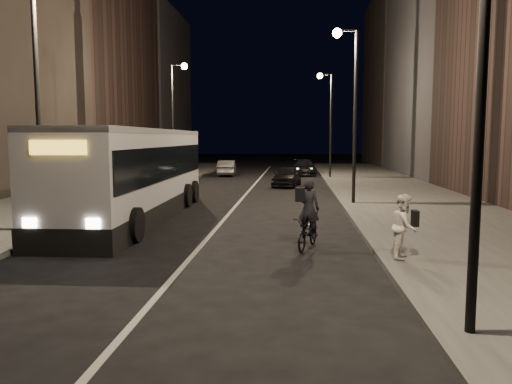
% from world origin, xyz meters
% --- Properties ---
extents(ground, '(180.00, 180.00, 0.00)m').
position_xyz_m(ground, '(0.00, 0.00, 0.00)').
color(ground, black).
rests_on(ground, ground).
extents(sidewalk_right, '(7.00, 70.00, 0.16)m').
position_xyz_m(sidewalk_right, '(8.50, 14.00, 0.08)').
color(sidewalk_right, '#393A37').
rests_on(sidewalk_right, ground).
extents(sidewalk_left, '(7.00, 70.00, 0.16)m').
position_xyz_m(sidewalk_left, '(-8.50, 14.00, 0.08)').
color(sidewalk_left, '#393A37').
rests_on(sidewalk_left, ground).
extents(building_row_right, '(8.00, 61.00, 21.00)m').
position_xyz_m(building_row_right, '(16.00, 27.50, 10.50)').
color(building_row_right, black).
rests_on(building_row_right, ground).
extents(building_row_left, '(8.00, 61.00, 22.00)m').
position_xyz_m(building_row_left, '(-16.00, 28.50, 11.00)').
color(building_row_left, black).
rests_on(building_row_left, ground).
extents(streetlight_right_mid, '(1.20, 0.44, 8.12)m').
position_xyz_m(streetlight_right_mid, '(5.33, 12.00, 5.36)').
color(streetlight_right_mid, black).
rests_on(streetlight_right_mid, sidewalk_right).
extents(streetlight_right_far, '(1.20, 0.44, 8.12)m').
position_xyz_m(streetlight_right_far, '(5.33, 28.00, 5.36)').
color(streetlight_right_far, black).
rests_on(streetlight_right_far, sidewalk_right).
extents(streetlight_left_near, '(1.20, 0.44, 8.12)m').
position_xyz_m(streetlight_left_near, '(-5.33, 4.00, 5.36)').
color(streetlight_left_near, black).
rests_on(streetlight_left_near, sidewalk_left).
extents(streetlight_left_far, '(1.20, 0.44, 8.12)m').
position_xyz_m(streetlight_left_far, '(-5.33, 22.00, 5.36)').
color(streetlight_left_far, black).
rests_on(streetlight_left_far, sidewalk_left).
extents(city_bus, '(3.29, 13.33, 3.57)m').
position_xyz_m(city_bus, '(-3.60, 7.62, 1.95)').
color(city_bus, silver).
rests_on(city_bus, ground).
extents(cyclist_on_bicycle, '(1.13, 1.91, 2.08)m').
position_xyz_m(cyclist_on_bicycle, '(3.20, 2.48, 0.69)').
color(cyclist_on_bicycle, black).
rests_on(cyclist_on_bicycle, ground).
extents(pedestrian_woman, '(0.86, 0.97, 1.66)m').
position_xyz_m(pedestrian_woman, '(5.60, 0.92, 0.99)').
color(pedestrian_woman, silver).
rests_on(pedestrian_woman, sidewalk_right).
extents(car_near, '(2.14, 4.19, 1.37)m').
position_xyz_m(car_near, '(2.27, 21.50, 0.68)').
color(car_near, black).
rests_on(car_near, ground).
extents(car_mid, '(1.69, 4.13, 1.33)m').
position_xyz_m(car_mid, '(-3.02, 30.51, 0.66)').
color(car_mid, '#404042').
rests_on(car_mid, ground).
extents(car_far, '(2.15, 4.79, 1.36)m').
position_xyz_m(car_far, '(3.59, 31.77, 0.68)').
color(car_far, black).
rests_on(car_far, ground).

